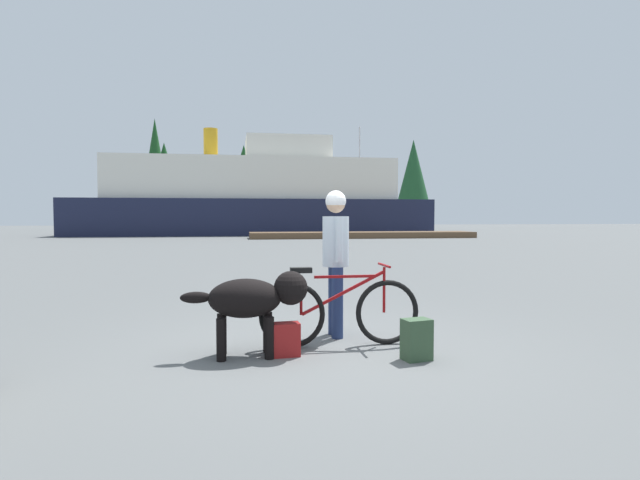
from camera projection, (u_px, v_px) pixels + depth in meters
name	position (u px, v px, depth m)	size (l,w,h in m)	color
ground_plane	(323.00, 351.00, 5.67)	(160.00, 160.00, 0.00)	#595B5B
bicycle	(339.00, 311.00, 5.85)	(1.84, 0.44, 0.92)	black
person_cyclist	(336.00, 248.00, 6.31)	(0.32, 0.53, 1.78)	navy
dog	(254.00, 299.00, 5.42)	(1.32, 0.48, 0.89)	black
backpack	(417.00, 340.00, 5.30)	(0.28, 0.20, 0.42)	#334C33
handbag_pannier	(284.00, 340.00, 5.44)	(0.32, 0.18, 0.35)	maroon
dock_pier	(363.00, 235.00, 34.81)	(15.06, 2.71, 0.40)	brown
ferry_boat	(255.00, 198.00, 41.65)	(27.56, 7.78, 8.35)	#191E38
sailboat_moored	(359.00, 226.00, 49.12)	(6.18, 1.73, 9.86)	silver
pine_tree_far_left	(155.00, 163.00, 55.49)	(3.10, 3.10, 11.89)	#4C331E
pine_tree_center	(244.00, 177.00, 55.63)	(4.12, 4.12, 9.05)	#4C331E
pine_tree_far_right	(413.00, 173.00, 59.07)	(3.78, 3.78, 10.14)	#4C331E
pine_tree_mid_back	(164.00, 173.00, 59.52)	(3.96, 3.96, 9.90)	#4C331E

